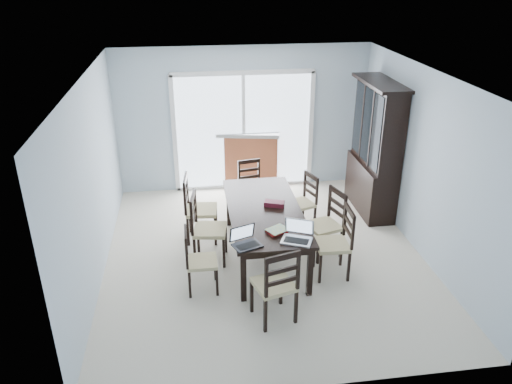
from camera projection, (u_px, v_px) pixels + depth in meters
floor at (264, 255)px, 7.24m from camera, size 5.00×5.00×0.00m
ceiling at (266, 76)px, 6.14m from camera, size 5.00×5.00×0.00m
back_wall at (243, 120)px, 8.94m from camera, size 4.50×0.02×2.60m
wall_left at (92, 182)px, 6.41m from camera, size 0.02×5.00×2.60m
wall_right at (424, 164)px, 6.98m from camera, size 0.02×5.00×2.60m
balcony at (239, 168)px, 10.41m from camera, size 4.50×2.00×0.10m
railing at (233, 126)px, 11.05m from camera, size 4.50×0.06×1.10m
dining_table at (265, 214)px, 6.96m from camera, size 1.00×2.20×0.75m
china_hutch at (375, 150)px, 8.17m from camera, size 0.50×1.38×2.20m
sliding_door at (244, 131)px, 9.01m from camera, size 2.52×0.05×2.18m
chair_left_near at (195, 254)px, 6.28m from camera, size 0.39×0.38×1.01m
chair_left_mid at (202, 221)px, 6.89m from camera, size 0.52×0.51×1.18m
chair_left_far at (194, 202)px, 7.42m from camera, size 0.50×0.49×1.19m
chair_right_near at (340, 235)px, 6.58m from camera, size 0.45×0.44×1.13m
chair_right_mid at (330, 216)px, 7.07m from camera, size 0.54×0.54×1.13m
chair_right_far at (305, 196)px, 7.82m from camera, size 0.50×0.49×1.02m
chair_end_near at (278, 279)px, 5.65m from camera, size 0.54×0.55×1.16m
chair_end_far at (251, 181)px, 8.33m from camera, size 0.45×0.46×1.03m
laptop_dark at (247, 242)px, 6.01m from camera, size 0.40×0.34×0.23m
laptop_silver at (297, 237)px, 6.11m from camera, size 0.44×0.38×0.25m
book_stack at (277, 231)px, 6.34m from camera, size 0.32×0.30×0.04m
cell_phone at (289, 243)px, 6.08m from camera, size 0.10×0.06×0.01m
game_box at (274, 204)px, 7.01m from camera, size 0.30×0.22×0.07m
hot_tub at (229, 145)px, 9.98m from camera, size 2.33×2.16×1.05m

